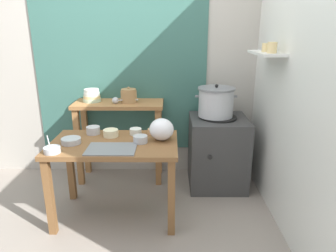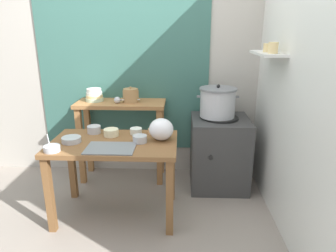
{
  "view_description": "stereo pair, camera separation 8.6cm",
  "coord_description": "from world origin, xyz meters",
  "px_view_note": "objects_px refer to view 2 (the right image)",
  "views": [
    {
      "loc": [
        0.4,
        -2.4,
        1.66
      ],
      "look_at": [
        0.38,
        0.24,
        0.82
      ],
      "focal_mm": 32.87,
      "sensor_mm": 36.0,
      "label": 1
    },
    {
      "loc": [
        0.49,
        -2.39,
        1.66
      ],
      "look_at": [
        0.38,
        0.24,
        0.82
      ],
      "focal_mm": 32.87,
      "sensor_mm": 36.0,
      "label": 2
    }
  ],
  "objects_px": {
    "ladle": "(118,100)",
    "serving_tray": "(110,148)",
    "prep_bowl_3": "(140,139)",
    "plastic_bag": "(161,129)",
    "prep_bowl_0": "(136,131)",
    "steamer_pot": "(218,102)",
    "prep_bowl_2": "(94,129)",
    "prep_bowl_1": "(111,132)",
    "prep_bowl_5": "(154,131)",
    "back_shelf_table": "(122,121)",
    "prep_bowl_6": "(52,148)",
    "clay_pot": "(131,95)",
    "stove_block": "(219,152)",
    "prep_bowl_4": "(71,139)",
    "prep_table": "(114,153)",
    "bowl_stack_enamel": "(94,95)"
  },
  "relations": [
    {
      "from": "ladle",
      "to": "serving_tray",
      "type": "relative_size",
      "value": 0.68
    },
    {
      "from": "ladle",
      "to": "prep_bowl_3",
      "type": "distance_m",
      "value": 0.77
    },
    {
      "from": "ladle",
      "to": "plastic_bag",
      "type": "bearing_deg",
      "value": -51.09
    },
    {
      "from": "ladle",
      "to": "serving_tray",
      "type": "xyz_separation_m",
      "value": [
        0.09,
        -0.85,
        -0.21
      ]
    },
    {
      "from": "plastic_bag",
      "to": "prep_bowl_0",
      "type": "relative_size",
      "value": 1.96
    },
    {
      "from": "steamer_pot",
      "to": "ladle",
      "type": "xyz_separation_m",
      "value": [
        -1.04,
        0.05,
        0.0
      ]
    },
    {
      "from": "plastic_bag",
      "to": "prep_bowl_2",
      "type": "xyz_separation_m",
      "value": [
        -0.64,
        0.16,
        -0.06
      ]
    },
    {
      "from": "ladle",
      "to": "prep_bowl_1",
      "type": "bearing_deg",
      "value": -86.8
    },
    {
      "from": "prep_bowl_5",
      "to": "serving_tray",
      "type": "bearing_deg",
      "value": -128.76
    },
    {
      "from": "back_shelf_table",
      "to": "prep_bowl_6",
      "type": "relative_size",
      "value": 6.7
    },
    {
      "from": "clay_pot",
      "to": "prep_bowl_3",
      "type": "distance_m",
      "value": 0.8
    },
    {
      "from": "stove_block",
      "to": "steamer_pot",
      "type": "distance_m",
      "value": 0.55
    },
    {
      "from": "back_shelf_table",
      "to": "prep_bowl_1",
      "type": "xyz_separation_m",
      "value": [
        0.02,
        -0.59,
        0.08
      ]
    },
    {
      "from": "clay_pot",
      "to": "plastic_bag",
      "type": "relative_size",
      "value": 0.79
    },
    {
      "from": "serving_tray",
      "to": "back_shelf_table",
      "type": "bearing_deg",
      "value": 95.06
    },
    {
      "from": "back_shelf_table",
      "to": "prep_bowl_2",
      "type": "bearing_deg",
      "value": -107.13
    },
    {
      "from": "clay_pot",
      "to": "prep_bowl_0",
      "type": "xyz_separation_m",
      "value": [
        0.12,
        -0.53,
        -0.22
      ]
    },
    {
      "from": "prep_bowl_0",
      "to": "prep_bowl_4",
      "type": "xyz_separation_m",
      "value": [
        -0.53,
        -0.24,
        -0.01
      ]
    },
    {
      "from": "plastic_bag",
      "to": "prep_bowl_0",
      "type": "bearing_deg",
      "value": 150.21
    },
    {
      "from": "prep_table",
      "to": "clay_pot",
      "type": "height_order",
      "value": "clay_pot"
    },
    {
      "from": "prep_table",
      "to": "prep_bowl_1",
      "type": "relative_size",
      "value": 8.16
    },
    {
      "from": "stove_block",
      "to": "serving_tray",
      "type": "bearing_deg",
      "value": -141.94
    },
    {
      "from": "steamer_pot",
      "to": "prep_table",
      "type": "bearing_deg",
      "value": -146.91
    },
    {
      "from": "prep_table",
      "to": "serving_tray",
      "type": "distance_m",
      "value": 0.21
    },
    {
      "from": "plastic_bag",
      "to": "prep_bowl_1",
      "type": "bearing_deg",
      "value": 169.93
    },
    {
      "from": "prep_bowl_1",
      "to": "stove_block",
      "type": "bearing_deg",
      "value": 23.66
    },
    {
      "from": "prep_bowl_2",
      "to": "steamer_pot",
      "type": "bearing_deg",
      "value": 18.91
    },
    {
      "from": "prep_bowl_0",
      "to": "prep_bowl_5",
      "type": "height_order",
      "value": "prep_bowl_0"
    },
    {
      "from": "serving_tray",
      "to": "stove_block",
      "type": "bearing_deg",
      "value": 38.06
    },
    {
      "from": "stove_block",
      "to": "prep_bowl_2",
      "type": "distance_m",
      "value": 1.35
    },
    {
      "from": "prep_bowl_0",
      "to": "prep_bowl_6",
      "type": "bearing_deg",
      "value": -143.96
    },
    {
      "from": "steamer_pot",
      "to": "prep_bowl_0",
      "type": "xyz_separation_m",
      "value": [
        -0.79,
        -0.42,
        -0.18
      ]
    },
    {
      "from": "serving_tray",
      "to": "prep_bowl_4",
      "type": "bearing_deg",
      "value": 159.79
    },
    {
      "from": "ladle",
      "to": "prep_bowl_4",
      "type": "xyz_separation_m",
      "value": [
        -0.28,
        -0.71,
        -0.19
      ]
    },
    {
      "from": "prep_table",
      "to": "prep_bowl_0",
      "type": "distance_m",
      "value": 0.3
    },
    {
      "from": "steamer_pot",
      "to": "serving_tray",
      "type": "distance_m",
      "value": 1.26
    },
    {
      "from": "prep_bowl_4",
      "to": "steamer_pot",
      "type": "bearing_deg",
      "value": 26.56
    },
    {
      "from": "stove_block",
      "to": "plastic_bag",
      "type": "distance_m",
      "value": 0.91
    },
    {
      "from": "back_shelf_table",
      "to": "prep_bowl_6",
      "type": "xyz_separation_m",
      "value": [
        -0.37,
        -0.98,
        0.07
      ]
    },
    {
      "from": "clay_pot",
      "to": "serving_tray",
      "type": "bearing_deg",
      "value": -92.12
    },
    {
      "from": "plastic_bag",
      "to": "bowl_stack_enamel",
      "type": "bearing_deg",
      "value": 137.73
    },
    {
      "from": "ladle",
      "to": "prep_bowl_2",
      "type": "height_order",
      "value": "ladle"
    },
    {
      "from": "prep_table",
      "to": "bowl_stack_enamel",
      "type": "xyz_separation_m",
      "value": [
        -0.36,
        0.77,
        0.35
      ]
    },
    {
      "from": "back_shelf_table",
      "to": "prep_bowl_4",
      "type": "bearing_deg",
      "value": -110.58
    },
    {
      "from": "stove_block",
      "to": "bowl_stack_enamel",
      "type": "height_order",
      "value": "bowl_stack_enamel"
    },
    {
      "from": "prep_bowl_0",
      "to": "prep_bowl_6",
      "type": "height_order",
      "value": "prep_bowl_6"
    },
    {
      "from": "prep_bowl_1",
      "to": "prep_bowl_3",
      "type": "xyz_separation_m",
      "value": [
        0.28,
        -0.15,
        -0.0
      ]
    },
    {
      "from": "serving_tray",
      "to": "prep_table",
      "type": "bearing_deg",
      "value": 93.28
    },
    {
      "from": "prep_bowl_4",
      "to": "prep_bowl_1",
      "type": "bearing_deg",
      "value": 30.16
    },
    {
      "from": "back_shelf_table",
      "to": "prep_bowl_3",
      "type": "relative_size",
      "value": 7.76
    }
  ]
}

